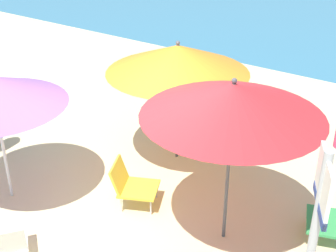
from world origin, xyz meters
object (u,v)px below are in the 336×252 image
Objects in this scene: beach_chair_a at (2,243)px; beach_chair_d at (131,183)px; umbrella_orange at (178,59)px; umbrella_red at (233,100)px.

beach_chair_d is at bearing -66.80° from beach_chair_a.
umbrella_orange is at bearing -57.27° from beach_chair_a.
umbrella_orange is at bearing 72.57° from beach_chair_d.
umbrella_red reaches higher than umbrella_orange.
umbrella_red is 0.99× the size of umbrella_orange.
beach_chair_a is at bearing -129.21° from beach_chair_d.
beach_chair_a is at bearing -133.96° from umbrella_red.
umbrella_red reaches higher than beach_chair_d.
beach_chair_d is (0.43, 1.69, -0.01)m from beach_chair_a.
umbrella_orange is at bearing 140.64° from umbrella_red.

